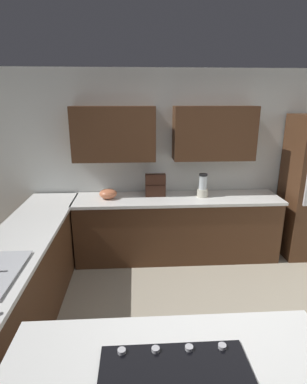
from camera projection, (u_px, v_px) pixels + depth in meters
ground_plane at (211, 346)px, 2.83m from camera, size 14.00×14.00×0.00m
wall_back at (177, 156)px, 4.36m from camera, size 6.00×0.44×2.60m
lower_cabinets_back at (177, 229)px, 4.34m from camera, size 2.80×0.60×0.86m
countertop_back at (177, 199)px, 4.21m from camera, size 2.84×0.64×0.04m
lower_cabinets_side at (25, 279)px, 3.13m from camera, size 0.60×2.90×0.86m
countertop_side at (20, 239)px, 2.99m from camera, size 0.64×2.94×0.04m
blender at (203, 187)px, 4.20m from camera, size 0.15×0.15×0.32m
mixing_bowl at (108, 194)px, 4.15m from camera, size 0.24×0.24×0.13m
spice_rack at (155, 185)px, 4.22m from camera, size 0.28×0.11×0.31m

